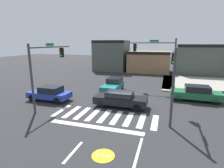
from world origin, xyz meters
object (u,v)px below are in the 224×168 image
at_px(car_blue, 50,93).
at_px(car_black, 120,99).
at_px(car_teal, 113,85).
at_px(car_green, 196,93).
at_px(traffic_signal_northeast, 157,55).
at_px(traffic_signal_southeast, 173,70).
at_px(traffic_signal_southwest, 47,62).

distance_m(car_blue, car_black, 7.21).
height_order(car_teal, car_black, car_teal).
distance_m(car_teal, car_green, 8.90).
xyz_separation_m(traffic_signal_northeast, car_green, (4.20, -3.82, -3.47)).
bearing_deg(traffic_signal_southeast, car_teal, 47.22).
bearing_deg(traffic_signal_southeast, car_green, -25.87).
distance_m(traffic_signal_southeast, car_green, 6.39).
height_order(traffic_signal_northeast, car_blue, traffic_signal_northeast).
xyz_separation_m(traffic_signal_northeast, car_black, (-2.55, -7.75, -3.50)).
xyz_separation_m(traffic_signal_southeast, car_green, (2.48, 5.11, -2.93)).
height_order(traffic_signal_southwest, car_green, traffic_signal_southwest).
height_order(car_blue, car_green, car_green).
distance_m(traffic_signal_southwest, car_black, 7.29).
bearing_deg(traffic_signal_southwest, car_blue, 37.25).
bearing_deg(car_teal, traffic_signal_southeast, 47.22).
xyz_separation_m(car_teal, car_green, (8.86, -0.80, -0.01)).
distance_m(traffic_signal_southeast, car_black, 5.33).
xyz_separation_m(traffic_signal_southwest, traffic_signal_northeast, (8.93, 9.13, 0.26)).
distance_m(car_teal, car_blue, 7.16).
bearing_deg(car_green, car_black, -149.79).
relative_size(traffic_signal_southwest, traffic_signal_northeast, 0.97).
bearing_deg(traffic_signal_northeast, traffic_signal_southwest, 45.63).
xyz_separation_m(car_teal, car_blue, (-5.08, -5.04, -0.05)).
distance_m(traffic_signal_northeast, car_teal, 6.55).
distance_m(traffic_signal_northeast, car_black, 8.88).
bearing_deg(traffic_signal_southwest, car_teal, -34.90).
height_order(traffic_signal_southwest, car_teal, traffic_signal_southwest).
distance_m(car_teal, car_black, 5.18).
bearing_deg(traffic_signal_southeast, traffic_signal_southwest, 91.11).
height_order(traffic_signal_southwest, car_black, traffic_signal_southwest).
bearing_deg(car_black, car_blue, 2.47).
height_order(car_black, car_green, car_green).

